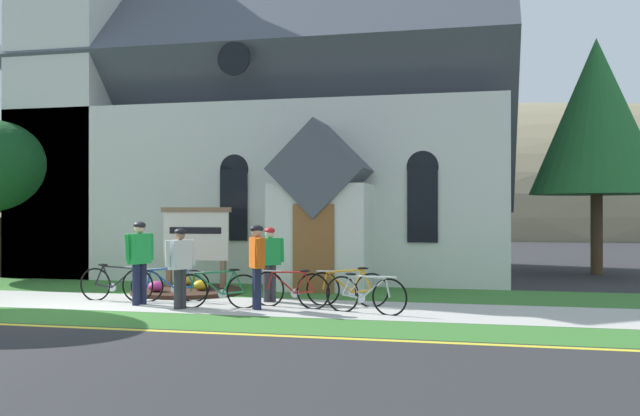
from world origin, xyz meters
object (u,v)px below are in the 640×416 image
object	(u,v)px
bicycle_silver	(291,289)
cyclist_in_orange_jersey	(180,262)
church_sign	(196,237)
cyclist_in_white_jersey	(257,260)
bicycle_orange	(116,284)
roadside_conifer	(596,117)
bicycle_black	(218,290)
bicycle_green	(348,288)
bicycle_white	(365,294)
cyclist_in_yellow_jersey	(140,256)
bicycle_red	(171,285)
cyclist_in_blue_jersey	(270,259)

from	to	relation	value
bicycle_silver	cyclist_in_orange_jersey	size ratio (longest dim) A/B	1.07
church_sign	cyclist_in_white_jersey	bearing A→B (deg)	-48.36
bicycle_orange	roadside_conifer	distance (m)	15.00
bicycle_black	bicycle_green	xyz separation A→B (m)	(2.48, 0.85, 0.00)
bicycle_white	roadside_conifer	size ratio (longest dim) A/B	0.23
bicycle_black	bicycle_silver	size ratio (longest dim) A/B	1.03
bicycle_green	bicycle_black	bearing A→B (deg)	-160.97
church_sign	cyclist_in_white_jersey	world-z (taller)	church_sign
bicycle_white	cyclist_in_yellow_jersey	world-z (taller)	cyclist_in_yellow_jersey
bicycle_red	bicycle_orange	distance (m)	1.21
cyclist_in_blue_jersey	bicycle_green	bearing A→B (deg)	-8.88
cyclist_in_yellow_jersey	cyclist_in_white_jersey	xyz separation A→B (m)	(2.55, -0.08, -0.05)
bicycle_orange	cyclist_in_yellow_jersey	distance (m)	1.16
bicycle_green	cyclist_in_yellow_jersey	bearing A→B (deg)	-168.95
church_sign	bicycle_white	distance (m)	5.48
bicycle_red	cyclist_in_blue_jersey	distance (m)	2.19
cyclist_in_yellow_jersey	bicycle_black	bearing A→B (deg)	-1.13
bicycle_white	bicycle_green	distance (m)	1.07
roadside_conifer	church_sign	bearing A→B (deg)	-145.87
bicycle_white	cyclist_in_orange_jersey	distance (m)	3.70
bicycle_white	bicycle_black	xyz separation A→B (m)	(-2.99, 0.08, -0.00)
bicycle_red	cyclist_in_yellow_jersey	world-z (taller)	cyclist_in_yellow_jersey
church_sign	cyclist_in_yellow_jersey	world-z (taller)	church_sign
cyclist_in_blue_jersey	cyclist_in_white_jersey	world-z (taller)	cyclist_in_white_jersey
bicycle_silver	bicycle_orange	world-z (taller)	bicycle_orange
bicycle_black	bicycle_orange	world-z (taller)	bicycle_orange
bicycle_white	cyclist_in_orange_jersey	world-z (taller)	cyclist_in_orange_jersey
bicycle_white	bicycle_silver	distance (m)	1.66
bicycle_orange	bicycle_black	bearing A→B (deg)	-12.13
bicycle_silver	cyclist_in_blue_jersey	world-z (taller)	cyclist_in_blue_jersey
church_sign	bicycle_black	world-z (taller)	church_sign
bicycle_white	bicycle_orange	bearing A→B (deg)	173.51
bicycle_green	cyclist_in_white_jersey	world-z (taller)	cyclist_in_white_jersey
cyclist_in_blue_jersey	cyclist_in_yellow_jersey	distance (m)	2.69
bicycle_orange	bicycle_silver	bearing A→B (deg)	-2.11
bicycle_orange	cyclist_in_yellow_jersey	world-z (taller)	cyclist_in_yellow_jersey
cyclist_in_blue_jersey	cyclist_in_white_jersey	xyz separation A→B (m)	(0.10, -1.17, 0.05)
bicycle_red	bicycle_green	xyz separation A→B (m)	(3.81, 0.16, 0.00)
bicycle_red	bicycle_white	size ratio (longest dim) A/B	1.00
bicycle_orange	cyclist_in_white_jersey	bearing A→B (deg)	-9.93
church_sign	bicycle_red	size ratio (longest dim) A/B	1.24
bicycle_black	roadside_conifer	distance (m)	13.62
bicycle_red	church_sign	bearing A→B (deg)	98.21
church_sign	bicycle_red	distance (m)	2.26
cyclist_in_orange_jersey	cyclist_in_yellow_jersey	world-z (taller)	cyclist_in_yellow_jersey
bicycle_white	bicycle_green	xyz separation A→B (m)	(-0.52, 0.94, 0.00)
bicycle_orange	cyclist_in_blue_jersey	xyz separation A→B (m)	(3.28, 0.58, 0.54)
church_sign	bicycle_silver	world-z (taller)	church_sign
bicycle_white	cyclist_in_yellow_jersey	xyz separation A→B (m)	(-4.71, 0.12, 0.65)
roadside_conifer	bicycle_black	bearing A→B (deg)	-131.62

